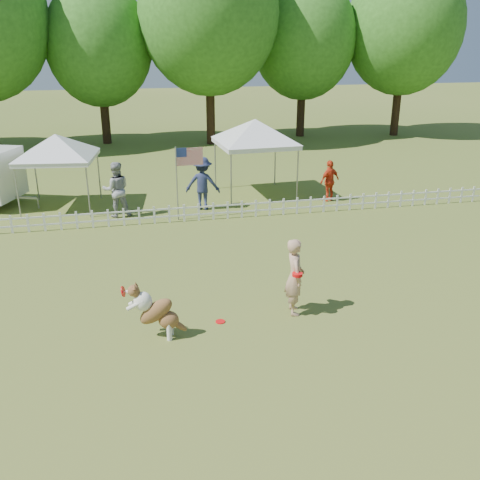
{
  "coord_description": "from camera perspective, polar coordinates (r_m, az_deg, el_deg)",
  "views": [
    {
      "loc": [
        -2.08,
        -10.21,
        5.81
      ],
      "look_at": [
        0.59,
        2.0,
        1.1
      ],
      "focal_mm": 40.0,
      "sensor_mm": 36.0,
      "label": 1
    }
  ],
  "objects": [
    {
      "name": "ground",
      "position": [
        11.93,
        -0.73,
        -8.5
      ],
      "size": [
        120.0,
        120.0,
        0.0
      ],
      "primitive_type": "plane",
      "color": "#435C1D",
      "rests_on": "ground"
    },
    {
      "name": "picket_fence",
      "position": [
        18.19,
        -5.2,
        2.93
      ],
      "size": [
        22.0,
        0.08,
        0.6
      ],
      "primitive_type": null,
      "color": "white",
      "rests_on": "ground"
    },
    {
      "name": "handler",
      "position": [
        11.92,
        5.87,
        -3.9
      ],
      "size": [
        0.49,
        0.69,
        1.77
      ],
      "primitive_type": "imported",
      "rotation": [
        0.0,
        0.0,
        1.46
      ],
      "color": "tan",
      "rests_on": "ground"
    },
    {
      "name": "dog",
      "position": [
        11.13,
        -8.86,
        -7.53
      ],
      "size": [
        1.22,
        0.65,
        1.2
      ],
      "primitive_type": null,
      "rotation": [
        0.0,
        0.0,
        -0.23
      ],
      "color": "brown",
      "rests_on": "ground"
    },
    {
      "name": "frisbee_on_turf",
      "position": [
        11.84,
        -2.11,
        -8.69
      ],
      "size": [
        0.22,
        0.22,
        0.02
      ],
      "primitive_type": "cylinder",
      "rotation": [
        0.0,
        0.0,
        -0.06
      ],
      "color": "red",
      "rests_on": "ground"
    },
    {
      "name": "canopy_tent_left",
      "position": [
        20.35,
        -18.7,
        6.82
      ],
      "size": [
        2.86,
        2.86,
        2.64
      ],
      "primitive_type": null,
      "rotation": [
        0.0,
        0.0,
        -0.13
      ],
      "color": "silver",
      "rests_on": "ground"
    },
    {
      "name": "canopy_tent_right",
      "position": [
        21.05,
        1.59,
        8.69
      ],
      "size": [
        2.96,
        2.96,
        2.9
      ],
      "primitive_type": null,
      "rotation": [
        0.0,
        0.0,
        0.05
      ],
      "color": "silver",
      "rests_on": "ground"
    },
    {
      "name": "flag_pole",
      "position": [
        18.09,
        -6.74,
        5.93
      ],
      "size": [
        0.97,
        0.15,
        2.52
      ],
      "primitive_type": null,
      "rotation": [
        0.0,
        0.0,
        0.05
      ],
      "color": "gray",
      "rests_on": "ground"
    },
    {
      "name": "spectator_a",
      "position": [
        18.92,
        -13.05,
        5.26
      ],
      "size": [
        0.98,
        0.79,
        1.92
      ],
      "primitive_type": "imported",
      "rotation": [
        0.0,
        0.0,
        3.21
      ],
      "color": "#949499",
      "rests_on": "ground"
    },
    {
      "name": "spectator_b",
      "position": [
        19.31,
        -4.01,
        6.04
      ],
      "size": [
        1.38,
        1.02,
        1.91
      ],
      "primitive_type": "imported",
      "rotation": [
        0.0,
        0.0,
        2.86
      ],
      "color": "#242B4E",
      "rests_on": "ground"
    },
    {
      "name": "spectator_c",
      "position": [
        20.63,
        9.54,
        6.26
      ],
      "size": [
        0.99,
        0.72,
        1.56
      ],
      "primitive_type": "imported",
      "rotation": [
        0.0,
        0.0,
        3.55
      ],
      "color": "red",
      "rests_on": "ground"
    },
    {
      "name": "tree_center_left",
      "position": [
        32.74,
        -14.72,
        18.43
      ],
      "size": [
        6.0,
        6.0,
        9.8
      ],
      "primitive_type": null,
      "color": "#2D611B",
      "rests_on": "ground"
    },
    {
      "name": "tree_center_right",
      "position": [
        31.62,
        -3.33,
        21.51
      ],
      "size": [
        7.6,
        7.6,
        12.6
      ],
      "primitive_type": null,
      "color": "#2D611B",
      "rests_on": "ground"
    },
    {
      "name": "tree_right",
      "position": [
        34.54,
        6.76,
        19.51
      ],
      "size": [
        6.2,
        6.2,
        10.4
      ],
      "primitive_type": null,
      "color": "#2D611B",
      "rests_on": "ground"
    },
    {
      "name": "tree_far_right",
      "position": [
        36.02,
        16.98,
        19.65
      ],
      "size": [
        7.0,
        7.0,
        11.4
      ],
      "primitive_type": null,
      "color": "#2D611B",
      "rests_on": "ground"
    }
  ]
}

